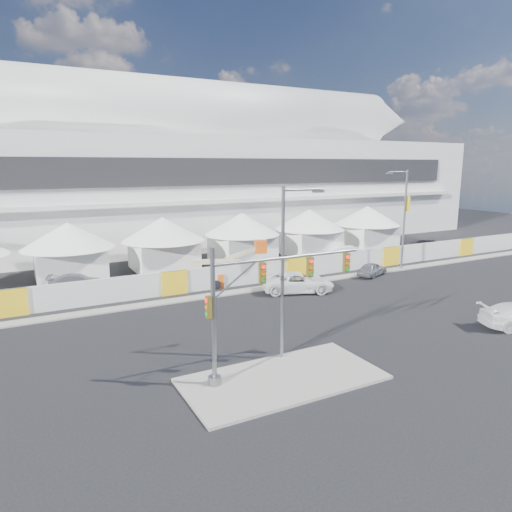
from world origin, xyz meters
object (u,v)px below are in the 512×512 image
pickup_curb (298,282)px  boom_lift (208,274)px  lot_car_a (351,252)px  traffic_mast (250,304)px  sedan_silver (372,269)px  lot_car_c (78,282)px  streetlight_median (287,261)px  lot_car_b (429,245)px  streetlight_curb (403,213)px

pickup_curb → boom_lift: (-5.93, 5.48, 0.24)m
lot_car_a → traffic_mast: (-24.16, -21.51, 3.22)m
sedan_silver → pickup_curb: pickup_curb is taller
lot_car_a → lot_car_c: size_ratio=0.88×
sedan_silver → traffic_mast: size_ratio=0.44×
sedan_silver → streetlight_median: size_ratio=0.42×
sedan_silver → lot_car_b: size_ratio=0.84×
streetlight_median → traffic_mast: bearing=-155.7°
lot_car_a → streetlight_median: bearing=176.7°
pickup_curb → traffic_mast: bearing=159.9°
lot_car_a → boom_lift: 19.59m
lot_car_b → streetlight_curb: (-10.78, -5.87, 5.09)m
traffic_mast → lot_car_c: bearing=104.4°
lot_car_b → boom_lift: 30.79m
pickup_curb → lot_car_c: (-16.43, 9.45, -0.14)m
streetlight_curb → boom_lift: streetlight_curb is taller
streetlight_median → lot_car_a: bearing=43.5°
sedan_silver → traffic_mast: (-20.37, -13.78, 3.25)m
lot_car_c → streetlight_curb: bearing=-90.7°
lot_car_c → traffic_mast: bearing=-153.0°
lot_car_c → streetlight_curb: (30.39, -7.19, 5.18)m
lot_car_a → traffic_mast: traffic_mast is taller
sedan_silver → lot_car_b: lot_car_b is taller
boom_lift → streetlight_median: bearing=-77.4°
sedan_silver → lot_car_c: bearing=51.3°
lot_car_b → traffic_mast: traffic_mast is taller
lot_car_c → boom_lift: (10.50, -3.97, 0.39)m
traffic_mast → lot_car_b: bearing=29.9°
traffic_mast → streetlight_median: (2.84, 1.28, 1.62)m
streetlight_curb → lot_car_b: bearing=28.6°
lot_car_a → streetlight_median: size_ratio=0.45×
pickup_curb → streetlight_median: (-8.01, -11.04, 4.70)m
lot_car_b → lot_car_a: bearing=84.6°
lot_car_b → streetlight_median: 38.25m
streetlight_curb → boom_lift: 20.72m
lot_car_c → streetlight_curb: streetlight_curb is taller
sedan_silver → lot_car_c: lot_car_c is taller
sedan_silver → boom_lift: boom_lift is taller
sedan_silver → streetlight_median: bearing=103.9°
lot_car_a → lot_car_c: bearing=132.7°
lot_car_b → boom_lift: bearing=94.8°
pickup_curb → streetlight_curb: 15.02m
streetlight_median → pickup_curb: bearing=54.0°
boom_lift → streetlight_curb: bearing=10.5°
traffic_mast → boom_lift: 18.69m
pickup_curb → lot_car_c: size_ratio=1.26×
sedan_silver → lot_car_c: (-25.95, 7.99, 0.03)m
pickup_curb → streetlight_median: 14.42m
traffic_mast → boom_lift: bearing=74.5°
traffic_mast → streetlight_curb: size_ratio=0.87×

